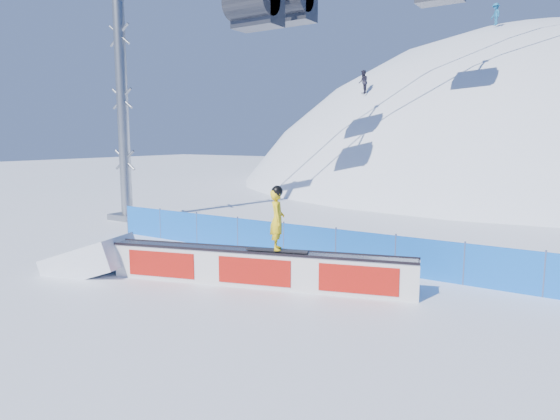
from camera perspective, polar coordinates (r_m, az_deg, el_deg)
The scene contains 7 objects.
ground at distance 12.17m, azimuth 0.92°, elevation -11.48°, with size 160.00×160.00×0.00m, color white.
snow_hill at distance 56.57m, azimuth 25.04°, elevation -15.52°, with size 64.00×64.00×64.00m.
safety_fence at distance 15.84m, azimuth 9.63°, elevation -4.63°, with size 22.05×0.05×1.30m.
rail_box at distance 13.97m, azimuth -2.61°, elevation -6.64°, with size 8.51×3.13×1.05m.
snow_ramp at distance 16.62m, azimuth -20.82°, elevation -6.60°, with size 2.43×1.62×0.91m, color white, non-canonical shape.
snowboarder at distance 13.51m, azimuth -0.32°, elevation -1.03°, with size 1.73×0.80×1.79m.
distant_skiers at distance 40.17m, azimuth 25.72°, elevation 17.53°, with size 19.09×10.04×7.17m.
Camera 1 is at (6.07, -9.70, 4.12)m, focal length 32.00 mm.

